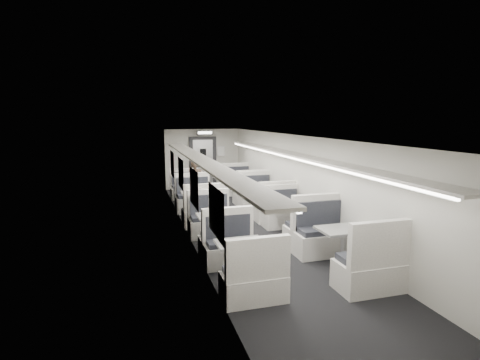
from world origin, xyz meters
TOP-DOWN VIEW (x-y plane):
  - room at (0.00, 0.00)m, footprint 3.24×12.24m
  - booth_left_a at (-1.00, 3.38)m, footprint 0.98×2.00m
  - booth_left_b at (-1.00, 1.43)m, footprint 1.09×2.20m
  - booth_left_c at (-1.00, -1.05)m, footprint 1.04×2.10m
  - booth_left_d at (-1.00, -2.92)m, footprint 1.01×2.06m
  - booth_right_a at (1.00, 3.55)m, footprint 1.08×2.18m
  - booth_right_b at (1.00, 1.35)m, footprint 1.07×2.17m
  - booth_right_c at (1.00, -0.78)m, footprint 1.01×2.05m
  - booth_right_d at (1.00, -3.01)m, footprint 1.16×2.35m
  - passenger at (-0.86, 2.64)m, footprint 0.64×0.50m
  - window_a at (-1.49, 3.40)m, footprint 0.02×1.18m
  - window_b at (-1.49, 1.20)m, footprint 0.02×1.18m
  - window_c at (-1.49, -1.00)m, footprint 0.02×1.18m
  - window_d at (-1.49, -3.20)m, footprint 0.02×1.18m
  - luggage_rack_left at (-1.24, -0.30)m, footprint 0.46×10.40m
  - luggage_rack_right at (1.24, -0.30)m, footprint 0.46×10.40m
  - vestibule_door at (0.00, 5.93)m, footprint 1.10×0.13m
  - exit_sign at (0.00, 5.44)m, footprint 0.62×0.12m
  - wall_notice at (0.75, 5.92)m, footprint 0.32×0.02m

SIDE VIEW (x-z plane):
  - booth_left_a at x=-1.00m, z-range -0.18..0.89m
  - booth_right_c at x=1.00m, z-range -0.18..0.92m
  - booth_left_d at x=-1.00m, z-range -0.18..0.92m
  - booth_left_c at x=-1.00m, z-range -0.19..0.94m
  - booth_right_b at x=1.00m, z-range -0.19..0.97m
  - booth_right_a at x=1.00m, z-range -0.19..0.97m
  - booth_left_b at x=-1.00m, z-range -0.20..0.98m
  - booth_right_d at x=1.00m, z-range -0.21..1.05m
  - passenger at x=-0.86m, z-range 0.00..1.57m
  - vestibule_door at x=0.00m, z-range -0.01..2.09m
  - room at x=0.00m, z-range -0.12..2.52m
  - window_a at x=-1.49m, z-range 0.93..1.77m
  - window_b at x=-1.49m, z-range 0.93..1.77m
  - window_c at x=-1.49m, z-range 0.93..1.77m
  - window_d at x=-1.49m, z-range 0.93..1.77m
  - wall_notice at x=0.75m, z-range 1.30..1.70m
  - luggage_rack_left at x=-1.24m, z-range 1.87..1.96m
  - luggage_rack_right at x=1.24m, z-range 1.87..1.96m
  - exit_sign at x=0.00m, z-range 2.20..2.36m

